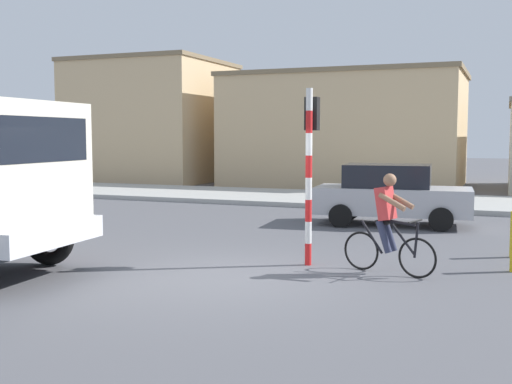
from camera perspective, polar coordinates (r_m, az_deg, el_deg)
ground_plane at (r=10.62m, az=-2.28°, el=-7.69°), size 120.00×120.00×0.00m
sidewalk_far at (r=22.55m, az=10.85°, el=-0.75°), size 80.00×5.00×0.16m
cyclist at (r=10.93m, az=11.89°, el=-2.83°), size 1.66×0.66×1.72m
traffic_light_pole at (r=11.45m, az=4.92°, el=3.67°), size 0.24×0.43×3.20m
car_red_near at (r=16.96m, az=12.15°, el=-0.19°), size 4.13×2.13×1.60m
building_corner_left at (r=33.60m, az=-9.28°, el=6.34°), size 7.23×6.92×6.19m
building_mid_block at (r=30.36m, az=8.13°, el=5.60°), size 10.83×6.94×5.25m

